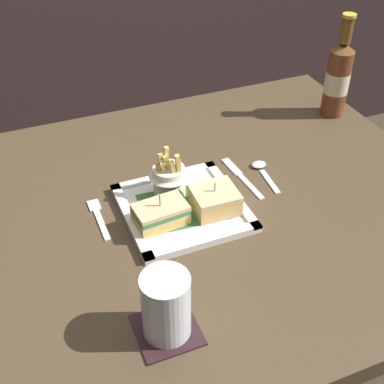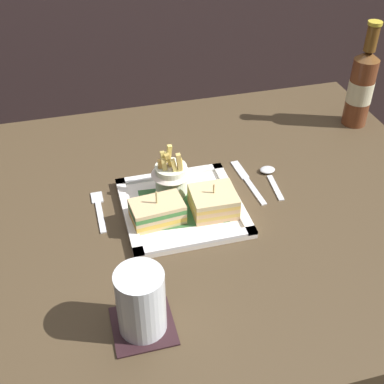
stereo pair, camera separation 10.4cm
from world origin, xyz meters
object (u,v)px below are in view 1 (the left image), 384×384
Objects in this scene: dining_table at (200,255)px; square_plate at (183,208)px; fries_cup at (169,176)px; spoon at (261,169)px; beer_bottle at (338,77)px; sandwich_half_right at (215,200)px; fork at (99,216)px; knife at (241,176)px; sandwich_half_left at (161,214)px; water_glass at (166,309)px.

dining_table is 0.17m from square_plate.
fries_cup is 0.92× the size of spoon.
beer_bottle reaches higher than square_plate.
spoon is at bearing 16.49° from square_plate.
fork is at bearing 161.22° from sandwich_half_right.
knife reaches higher than dining_table.
square_plate is at bearing -163.51° from spoon.
fork reaches higher than dining_table.
fork is at bearing 169.33° from dining_table.
sandwich_half_left is 0.24m from knife.
beer_bottle reaches higher than fries_cup.
beer_bottle is 2.29× the size of water_glass.
sandwich_half_right is 0.69× the size of fork.
beer_bottle reaches higher than sandwich_half_right.
sandwich_half_left is 0.29m from spoon.
fries_cup is at bearing -176.03° from spoon.
knife is (0.33, 0.02, 0.00)m from fork.
sandwich_half_right is at bearing -27.74° from square_plate.
spoon is at bearing -151.49° from beer_bottle.
fork is (-0.16, -0.00, -0.06)m from fries_cup.
spoon is (0.05, 0.00, 0.00)m from knife.
fries_cup is (-0.01, 0.05, 0.05)m from square_plate.
dining_table is 0.21m from sandwich_half_left.
beer_bottle is at bearing 25.14° from knife.
square_plate is 0.23m from spoon.
square_plate is 2.00× the size of spoon.
knife is (0.11, 0.09, -0.03)m from sandwich_half_right.
knife is 0.05m from spoon.
square_plate is 0.07m from sandwich_half_right.
water_glass is 0.32m from fork.
fork is 0.79× the size of knife.
knife is (0.12, 0.06, 0.15)m from dining_table.
sandwich_half_right is 0.55× the size of knife.
beer_bottle is at bearing 29.23° from sandwich_half_right.
spoon is at bearing 18.53° from dining_table.
sandwich_half_left is at bearing -152.26° from square_plate.
water_glass is at bearing -131.87° from knife.
sandwich_half_left is at bearing -157.54° from knife.
fries_cup is 0.41× the size of beer_bottle.
fork is at bearing -178.89° from fries_cup.
spoon is (0.23, 0.02, -0.05)m from fries_cup.
water_glass is (-0.12, -0.32, -0.00)m from fries_cup.
sandwich_half_right is at bearing -139.30° from knife.
fries_cup is 0.94× the size of water_glass.
fries_cup is at bearing -161.32° from beer_bottle.
beer_bottle reaches higher than dining_table.
spoon reaches higher than knife.
square_plate is 0.58m from beer_bottle.
square_plate is 2.25× the size of sandwich_half_left.
water_glass reaches higher than dining_table.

